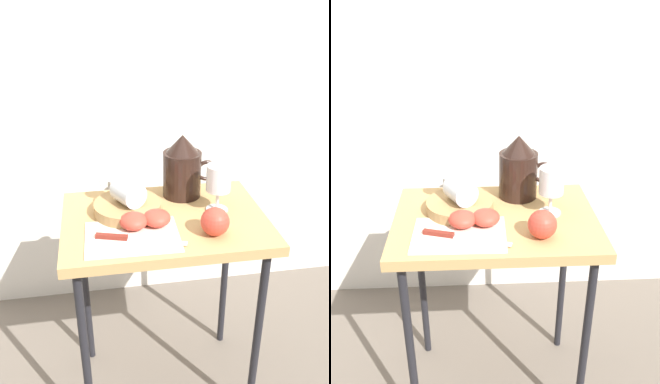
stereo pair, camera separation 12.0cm
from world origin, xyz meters
TOP-DOWN VIEW (x-y plane):
  - ground_plane at (0.00, 0.00)m, footprint 6.00×6.00m
  - curtain_drape at (0.00, 0.56)m, footprint 2.40×0.03m
  - table at (0.00, 0.00)m, footprint 0.58×0.41m
  - linen_napkin at (-0.10, -0.09)m, footprint 0.25×0.18m
  - basket_tray at (-0.10, 0.04)m, footprint 0.19×0.19m
  - pitcher at (0.08, 0.13)m, footprint 0.17×0.12m
  - wine_glass_upright at (0.16, 0.01)m, footprint 0.07×0.07m
  - wine_glass_tipped_near at (-0.10, 0.04)m, footprint 0.13×0.16m
  - apple_half_left at (-0.09, -0.05)m, footprint 0.08×0.08m
  - apple_half_right at (-0.03, -0.04)m, footprint 0.08×0.08m
  - apple_whole at (0.12, -0.11)m, footprint 0.08×0.08m
  - knife at (-0.12, -0.11)m, footprint 0.23×0.09m

SIDE VIEW (x-z plane):
  - ground_plane at x=0.00m, z-range 0.00..0.00m
  - table at x=0.00m, z-range 0.26..0.93m
  - linen_napkin at x=-0.10m, z-range 0.67..0.67m
  - knife at x=-0.12m, z-range 0.67..0.68m
  - basket_tray at x=-0.10m, z-range 0.67..0.70m
  - apple_half_left at x=-0.09m, z-range 0.67..0.71m
  - apple_half_right at x=-0.03m, z-range 0.67..0.71m
  - apple_whole at x=0.12m, z-range 0.67..0.74m
  - wine_glass_tipped_near at x=-0.10m, z-range 0.70..0.77m
  - pitcher at x=0.08m, z-range 0.65..0.85m
  - wine_glass_upright at x=0.16m, z-range 0.69..0.83m
  - curtain_drape at x=0.00m, z-range 0.00..1.87m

